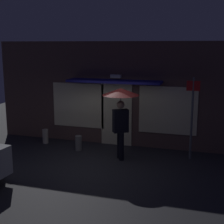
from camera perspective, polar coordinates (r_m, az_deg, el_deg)
ground_plane at (r=9.80m, az=-2.88°, el=-9.31°), size 18.00×18.00×0.00m
building_facade at (r=11.49m, az=1.03°, el=3.15°), size 9.08×1.00×3.62m
person_with_umbrella at (r=9.86m, az=1.52°, el=1.50°), size 1.12×1.12×2.23m
street_sign_post at (r=10.26m, az=13.77°, el=-0.30°), size 0.40×0.07×2.54m
sidewalk_bollard at (r=11.12m, az=-5.85°, el=-5.41°), size 0.22×0.22×0.50m
sidewalk_bollard_2 at (r=12.08m, az=-11.53°, el=-4.17°), size 0.20×0.20×0.51m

